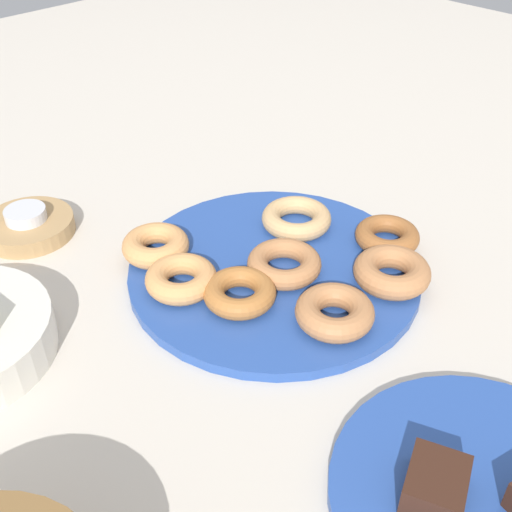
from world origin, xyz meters
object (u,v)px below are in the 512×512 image
object	(u,v)px
donut_5	(181,279)
donut_6	(387,236)
cake_plate	(488,500)
tealight	(25,214)
donut_2	(240,293)
donut_4	(286,262)
donut_1	(335,312)
donut_3	(296,218)
donut_0	(392,272)
donut_7	(156,245)
donut_plate	(274,270)
brownie_far	(436,485)
candle_holder	(28,226)

from	to	relation	value
donut_5	donut_6	size ratio (longest dim) A/B	1.03
cake_plate	tealight	xyz separation A→B (m)	(0.61, 0.07, 0.02)
donut_2	donut_4	xyz separation A→B (m)	(0.00, -0.08, 0.00)
donut_1	donut_3	world-z (taller)	donut_1
donut_5	cake_plate	size ratio (longest dim) A/B	0.31
donut_0	donut_4	bearing A→B (deg)	35.62
donut_7	tealight	size ratio (longest dim) A/B	1.54
donut_6	donut_plate	bearing A→B (deg)	63.47
donut_2	donut_3	bearing A→B (deg)	-69.77
donut_3	donut_4	bearing A→B (deg)	125.38
donut_6	donut_7	distance (m)	0.28
donut_5	donut_3	bearing A→B (deg)	-91.98
donut_3	donut_4	distance (m)	0.09
cake_plate	donut_5	bearing A→B (deg)	1.32
brownie_far	donut_6	bearing A→B (deg)	-47.90
donut_4	brownie_far	world-z (taller)	brownie_far
donut_2	brownie_far	bearing A→B (deg)	169.09
donut_7	cake_plate	size ratio (longest dim) A/B	0.31
donut_plate	tealight	bearing A→B (deg)	30.15
donut_7	candle_holder	size ratio (longest dim) A/B	0.69
donut_4	donut_7	xyz separation A→B (m)	(0.13, 0.09, 0.00)
donut_plate	donut_7	bearing A→B (deg)	36.18
donut_5	donut_plate	bearing A→B (deg)	-113.75
donut_2	donut_7	bearing A→B (deg)	5.30
donut_0	brownie_far	distance (m)	0.27
donut_0	cake_plate	world-z (taller)	donut_0
donut_3	tealight	world-z (taller)	same
donut_plate	donut_7	size ratio (longest dim) A/B	4.27
donut_2	donut_6	xyz separation A→B (m)	(-0.05, -0.20, -0.00)
donut_1	cake_plate	size ratio (longest dim) A/B	0.32
donut_3	donut_5	bearing A→B (deg)	88.02
donut_4	donut_plate	bearing A→B (deg)	12.76
donut_6	cake_plate	xyz separation A→B (m)	(-0.26, 0.22, -0.02)
donut_2	brownie_far	size ratio (longest dim) A/B	1.46
donut_4	cake_plate	world-z (taller)	donut_4
donut_1	cake_plate	distance (m)	0.23
donut_plate	donut_3	world-z (taller)	donut_3
donut_5	brownie_far	distance (m)	0.34
donut_1	cake_plate	world-z (taller)	donut_1
donut_2	donut_7	world-z (taller)	donut_7
donut_5	tealight	world-z (taller)	donut_5
donut_1	donut_3	size ratio (longest dim) A/B	0.94
donut_plate	donut_5	world-z (taller)	donut_5
brownie_far	tealight	size ratio (longest dim) A/B	1.05
donut_2	donut_3	world-z (taller)	same
donut_6	tealight	distance (m)	0.45
donut_7	candle_holder	bearing A→B (deg)	25.47
donut_plate	donut_2	size ratio (longest dim) A/B	4.28
donut_7	tealight	bearing A→B (deg)	25.47
cake_plate	candle_holder	size ratio (longest dim) A/B	2.22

